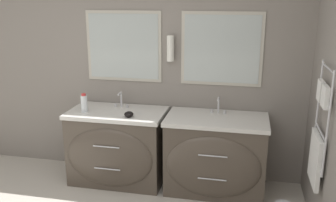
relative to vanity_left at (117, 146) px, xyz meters
The scene contains 7 objects.
wall_back 0.97m from the vanity_left, 68.21° to the left, with size 5.47×0.16×2.60m.
vanity_left is the anchor object (origin of this frame).
vanity_right 1.12m from the vanity_left, ahead, with size 1.08×0.68×0.84m.
faucet_left 0.53m from the vanity_left, 90.00° to the left, with size 0.17×0.12×0.18m.
faucet_right 1.24m from the vanity_left, ahead, with size 0.17×0.12×0.18m.
toiletry_bottle 0.62m from the vanity_left, 169.62° to the right, with size 0.07×0.07×0.21m.
amenity_bowl 0.50m from the vanity_left, 34.31° to the right, with size 0.10×0.10×0.06m.
Camera 1 is at (1.25, -1.91, 2.09)m, focal length 40.00 mm.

